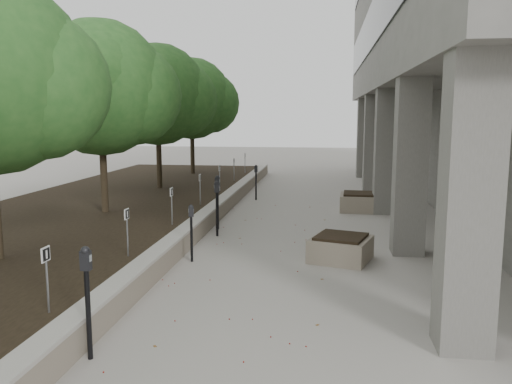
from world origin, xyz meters
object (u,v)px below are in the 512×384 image
Objects in this scene: parking_meter_2 at (191,233)px; parking_meter_3 at (217,209)px; parking_meter_4 at (218,202)px; planter_back at (360,202)px; parking_meter_1 at (88,303)px; parking_meter_5 at (256,182)px; planter_front at (341,248)px; crabapple_tree_5 at (192,116)px; crabapple_tree_3 at (101,117)px; crabapple_tree_4 at (158,116)px.

parking_meter_2 is 2.45m from parking_meter_3.
planter_back is (4.13, 3.41, -0.46)m from parking_meter_4.
parking_meter_5 is (0.43, 13.05, -0.10)m from parking_meter_1.
parking_meter_3 is at bearing -73.93° from parking_meter_4.
planter_back reaches higher than planter_front.
parking_meter_3 reaches higher than planter_front.
planter_front is at bearing 55.66° from parking_meter_1.
parking_meter_3 is (3.49, -10.91, -2.38)m from crabapple_tree_5.
parking_meter_2 reaches higher than planter_front.
parking_meter_4 is at bearing -89.88° from parking_meter_5.
parking_meter_2 is at bearing -120.91° from planter_back.
parking_meter_3 reaches higher than parking_meter_2.
parking_meter_3 is (3.49, -0.91, -2.38)m from crabapple_tree_3.
crabapple_tree_3 is 1.00× the size of crabapple_tree_4.
crabapple_tree_4 is at bearing -174.79° from parking_meter_5.
crabapple_tree_3 reaches higher than parking_meter_3.
planter_back is (3.97, 4.25, -0.43)m from parking_meter_3.
crabapple_tree_5 is at bearing 138.26° from planter_back.
parking_meter_3 is (3.49, -5.91, -2.38)m from crabapple_tree_4.
parking_meter_5 is 1.10× the size of planter_front.
crabapple_tree_4 is 4.19× the size of planter_back.
parking_meter_3 is at bearing -87.71° from parking_meter_5.
parking_meter_2 is 7.82m from planter_back.
parking_meter_5 is at bearing 0.71° from crabapple_tree_4.
parking_meter_5 reaches higher than parking_meter_2.
parking_meter_1 reaches higher than planter_back.
crabapple_tree_5 is 10.38m from planter_back.
planter_back is (3.74, -1.70, -0.36)m from parking_meter_5.
crabapple_tree_3 is 5.00m from crabapple_tree_4.
planter_front is at bearing -64.95° from parking_meter_5.
planter_back is (4.01, 6.70, -0.33)m from parking_meter_2.
parking_meter_2 is 1.05× the size of planter_front.
crabapple_tree_3 is 1.00× the size of crabapple_tree_5.
crabapple_tree_4 reaches higher than parking_meter_5.
crabapple_tree_3 is 10.00m from crabapple_tree_5.
parking_meter_4 is (0.04, 7.94, -0.00)m from parking_meter_1.
crabapple_tree_3 is 3.69× the size of parking_meter_3.
parking_meter_5 is (0.28, 8.40, 0.03)m from parking_meter_2.
parking_meter_3 is at bearing -14.57° from crabapple_tree_3.
parking_meter_1 is at bearing -87.40° from parking_meter_5.
parking_meter_3 is 0.97× the size of parking_meter_4.
parking_meter_1 is 4.65m from parking_meter_2.
crabapple_tree_4 is 13.61m from parking_meter_1.
planter_front is (3.18, -1.91, -0.46)m from parking_meter_3.
planter_front is (6.67, -12.81, -2.84)m from crabapple_tree_5.
crabapple_tree_4 is 4.50× the size of planter_front.
parking_meter_1 reaches higher than planter_front.
parking_meter_2 is at bearing -44.27° from crabapple_tree_3.
parking_meter_4 is at bearing -56.66° from crabapple_tree_4.
planter_front is (3.22, 0.54, -0.35)m from parking_meter_2.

